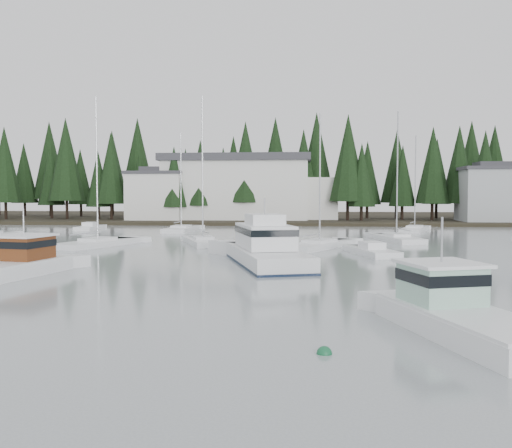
# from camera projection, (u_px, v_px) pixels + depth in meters

# --- Properties ---
(ground) EXTENTS (260.00, 260.00, 0.00)m
(ground) POSITION_uv_depth(u_px,v_px,m) (50.00, 378.00, 14.79)
(ground) COLOR gray
(ground) RESTS_ON ground
(far_shore_land) EXTENTS (240.00, 54.00, 1.00)m
(far_shore_land) POSITION_uv_depth(u_px,v_px,m) (271.00, 218.00, 111.30)
(far_shore_land) COLOR black
(far_shore_land) RESTS_ON ground
(conifer_treeline) EXTENTS (200.00, 22.00, 20.00)m
(conifer_treeline) POSITION_uv_depth(u_px,v_px,m) (267.00, 221.00, 100.36)
(conifer_treeline) COLOR black
(conifer_treeline) RESTS_ON ground
(house_west) EXTENTS (9.54, 7.42, 8.75)m
(house_west) POSITION_uv_depth(u_px,v_px,m) (157.00, 195.00, 94.69)
(house_west) COLOR silver
(house_west) RESTS_ON ground
(house_east_a) EXTENTS (10.60, 8.48, 9.25)m
(house_east_a) POSITION_uv_depth(u_px,v_px,m) (494.00, 193.00, 89.05)
(house_east_a) COLOR #999EA0
(house_east_a) RESTS_ON ground
(harbor_inn) EXTENTS (29.50, 11.50, 10.90)m
(harbor_inn) POSITION_uv_depth(u_px,v_px,m) (249.00, 188.00, 96.66)
(harbor_inn) COLOR silver
(harbor_inn) RESTS_ON ground
(lobster_boat_brown) EXTENTS (5.74, 9.56, 4.53)m
(lobster_boat_brown) POSITION_uv_depth(u_px,v_px,m) (7.00, 268.00, 32.89)
(lobster_boat_brown) COLOR white
(lobster_boat_brown) RESTS_ON ground
(cabin_cruiser_center) EXTENTS (7.06, 12.77, 5.24)m
(cabin_cruiser_center) POSITION_uv_depth(u_px,v_px,m) (266.00, 252.00, 38.93)
(cabin_cruiser_center) COLOR white
(cabin_cruiser_center) RESTS_ON ground
(lobster_boat_teal) EXTENTS (5.18, 8.60, 4.52)m
(lobster_boat_teal) POSITION_uv_depth(u_px,v_px,m) (460.00, 318.00, 19.41)
(lobster_boat_teal) COLOR white
(lobster_boat_teal) RESTS_ON ground
(sailboat_0) EXTENTS (3.26, 8.82, 13.20)m
(sailboat_0) POSITION_uv_depth(u_px,v_px,m) (181.00, 231.00, 73.01)
(sailboat_0) COLOR white
(sailboat_0) RESTS_ON ground
(sailboat_1) EXTENTS (4.59, 9.52, 13.63)m
(sailboat_1) POSITION_uv_depth(u_px,v_px,m) (396.00, 240.00, 57.96)
(sailboat_1) COLOR white
(sailboat_1) RESTS_ON ground
(sailboat_7) EXTENTS (5.79, 9.70, 14.19)m
(sailboat_7) POSITION_uv_depth(u_px,v_px,m) (98.00, 245.00, 52.29)
(sailboat_7) COLOR white
(sailboat_7) RESTS_ON ground
(sailboat_8) EXTENTS (5.24, 9.08, 12.70)m
(sailboat_8) POSITION_uv_depth(u_px,v_px,m) (415.00, 231.00, 72.59)
(sailboat_8) COLOR white
(sailboat_8) RESTS_ON ground
(sailboat_9) EXTENTS (5.19, 8.38, 14.53)m
(sailboat_9) POSITION_uv_depth(u_px,v_px,m) (203.00, 243.00, 53.99)
(sailboat_9) COLOR white
(sailboat_9) RESTS_ON ground
(sailboat_11) EXTENTS (7.08, 10.32, 12.40)m
(sailboat_11) POSITION_uv_depth(u_px,v_px,m) (320.00, 247.00, 50.50)
(sailboat_11) COLOR white
(sailboat_11) RESTS_ON ground
(runabout_1) EXTENTS (3.94, 7.10, 1.42)m
(runabout_1) POSITION_uv_depth(u_px,v_px,m) (372.00, 253.00, 44.77)
(runabout_1) COLOR white
(runabout_1) RESTS_ON ground
(runabout_3) EXTENTS (2.32, 6.31, 1.42)m
(runabout_3) POSITION_uv_depth(u_px,v_px,m) (90.00, 229.00, 75.92)
(runabout_3) COLOR white
(runabout_3) RESTS_ON ground
(mooring_buoy_green) EXTENTS (0.47, 0.47, 0.47)m
(mooring_buoy_green) POSITION_uv_depth(u_px,v_px,m) (324.00, 354.00, 17.05)
(mooring_buoy_green) COLOR #145933
(mooring_buoy_green) RESTS_ON ground
(mooring_buoy_dark) EXTENTS (0.34, 0.34, 0.34)m
(mooring_buoy_dark) POSITION_uv_depth(u_px,v_px,m) (412.00, 321.00, 21.39)
(mooring_buoy_dark) COLOR black
(mooring_buoy_dark) RESTS_ON ground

